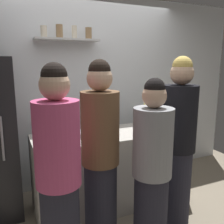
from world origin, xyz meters
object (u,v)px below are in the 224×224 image
Objects in this scene: utensil_holder at (174,126)px; wine_bottle_dark_glass at (144,119)px; person_blonde at (178,145)px; wine_bottle_pale_glass at (98,121)px; wine_bottle_amber_glass at (100,128)px; person_grey_hoodie at (152,172)px; person_pink_top at (59,179)px; person_brown_jacket at (100,158)px; water_bottle_plastic at (111,123)px; baking_pan at (71,135)px.

utensil_holder is 0.68× the size of wine_bottle_dark_glass.
wine_bottle_pale_glass is at bearing 37.98° from person_blonde.
wine_bottle_amber_glass is at bearing 53.69° from person_blonde.
wine_bottle_amber_glass is at bearing -106.08° from person_grey_hoodie.
person_grey_hoodie is at bearing 39.23° from person_pink_top.
utensil_holder is 1.20m from person_brown_jacket.
water_bottle_plastic is (0.21, 0.15, -0.00)m from wine_bottle_amber_glass.
person_pink_top is at bearing -35.19° from person_grey_hoodie.
utensil_holder is 0.85× the size of water_bottle_plastic.
person_pink_top reaches higher than person_grey_hoodie.
wine_bottle_amber_glass is 0.17× the size of person_blonde.
person_brown_jacket is 1.09× the size of person_grey_hoodie.
person_blonde reaches higher than wine_bottle_pale_glass.
wine_bottle_dark_glass is 1.04m from person_brown_jacket.
person_blonde is at bearing -36.59° from baking_pan.
water_bottle_plastic is 0.92m from person_grey_hoodie.
person_blonde reaches higher than person_grey_hoodie.
person_blonde is 1.11× the size of person_grey_hoodie.
baking_pan is 1.34× the size of water_bottle_plastic.
wine_bottle_pale_glass is at bearing 97.86° from person_pink_top.
person_pink_top is (-1.24, -0.17, -0.03)m from person_blonde.
wine_bottle_pale_glass reaches higher than wine_bottle_dark_glass.
person_blonde reaches higher than utensil_holder.
person_pink_top is (-0.42, -0.22, -0.02)m from person_brown_jacket.
wine_bottle_amber_glass is 0.91m from person_pink_top.
utensil_holder is 0.14× the size of person_grey_hoodie.
wine_bottle_pale_glass is 0.79m from person_brown_jacket.
utensil_holder is at bearing -31.33° from person_blonde.
utensil_holder is at bearing 65.46° from person_pink_top.
person_brown_jacket reaches higher than wine_bottle_pale_glass.
wine_bottle_pale_glass is at bearing 160.36° from utensil_holder.
wine_bottle_pale_glass is (0.35, 0.09, 0.10)m from baking_pan.
person_grey_hoodie is at bearing -137.59° from utensil_holder.
person_brown_jacket reaches higher than person_pink_top.
person_brown_jacket is (-0.17, -0.46, -0.14)m from wine_bottle_amber_glass.
wine_bottle_amber_glass reaches higher than baking_pan.
wine_bottle_dark_glass is (0.93, -0.02, 0.10)m from baking_pan.
person_blonde is (-0.30, -0.47, -0.06)m from utensil_holder.
wine_bottle_amber_glass is at bearing -166.80° from wine_bottle_dark_glass.
person_brown_jacket is 1.02× the size of person_pink_top.
utensil_holder is 1.04m from person_grey_hoodie.
wine_bottle_amber_glass is at bearing 92.08° from person_pink_top.
baking_pan is at bearing 178.56° from wine_bottle_dark_glass.
wine_bottle_pale_glass is 0.28m from wine_bottle_amber_glass.
wine_bottle_amber_glass is 0.19× the size of person_grey_hoodie.
person_blonde is 0.52m from person_grey_hoodie.
wine_bottle_pale_glass is at bearing 14.66° from baking_pan.
baking_pan is 1.04m from person_grey_hoodie.
baking_pan is 1.10× the size of wine_bottle_amber_glass.
utensil_holder is 0.67× the size of wine_bottle_pale_glass.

